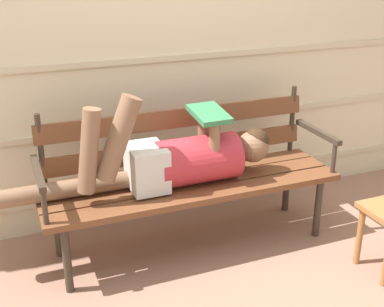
# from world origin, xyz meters

# --- Properties ---
(ground_plane) EXTENTS (12.00, 12.00, 0.00)m
(ground_plane) POSITION_xyz_m (0.00, 0.00, 0.00)
(ground_plane) COLOR #936B56
(house_siding) EXTENTS (5.24, 0.08, 2.53)m
(house_siding) POSITION_xyz_m (0.00, 0.68, 1.27)
(house_siding) COLOR beige
(house_siding) RESTS_ON ground
(park_bench) EXTENTS (1.75, 0.49, 0.86)m
(park_bench) POSITION_xyz_m (0.00, 0.23, 0.47)
(park_bench) COLOR brown
(park_bench) RESTS_ON ground
(reclining_person) EXTENTS (1.71, 0.27, 0.59)m
(reclining_person) POSITION_xyz_m (-0.11, 0.16, 0.59)
(reclining_person) COLOR #B72D38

